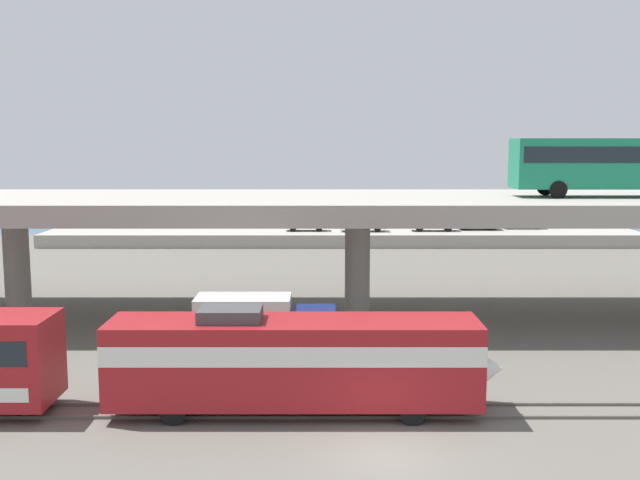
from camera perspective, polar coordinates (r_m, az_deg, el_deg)
The scene contains 14 objects.
ground_plane at distance 26.32m, azimuth 4.95°, elevation -16.03°, with size 260.00×260.00×0.00m, color #605B54.
rail_strip_near at distance 29.34m, azimuth 4.37°, elevation -13.35°, with size 110.00×0.12×0.12m, color #59544C.
rail_strip_far at distance 30.66m, azimuth 4.16°, elevation -12.41°, with size 110.00×0.12×0.12m, color #59544C.
train_locomotive at distance 29.24m, azimuth -0.72°, elevation -8.99°, with size 15.29×3.04×4.18m.
highway_overpass at distance 44.26m, azimuth 2.77°, elevation 2.38°, with size 96.00×12.76×7.27m.
transit_bus_on_overpass at distance 47.01m, azimuth 21.59°, elevation 5.60°, with size 12.00×2.68×3.40m.
service_truck_west at distance 36.67m, azimuth -4.62°, elevation -6.48°, with size 6.80×2.46×3.04m.
pier_parking_lot at distance 79.67m, azimuth 1.48°, elevation 0.46°, with size 60.87×12.73×1.31m, color #9E998E.
parked_car_0 at distance 76.58m, azimuth 3.13°, elevation 1.24°, with size 4.67×1.98×1.50m.
parked_car_1 at distance 77.66m, azimuth 8.47°, elevation 1.26°, with size 4.69×1.86×1.50m.
parked_car_2 at distance 76.88m, azimuth -1.17°, elevation 1.28°, with size 4.30×1.86×1.50m.
parked_car_3 at distance 79.58m, azimuth 11.90°, elevation 1.33°, with size 4.17×1.96×1.50m.
parked_car_4 at distance 81.85m, azimuth 15.09°, elevation 1.40°, with size 4.17×1.93×1.50m.
harbor_water at distance 102.59m, azimuth 1.12°, elevation 1.70°, with size 140.00×36.00×0.01m, color #385B7A.
Camera 1 is at (-2.24, -24.02, 10.54)m, focal length 41.88 mm.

